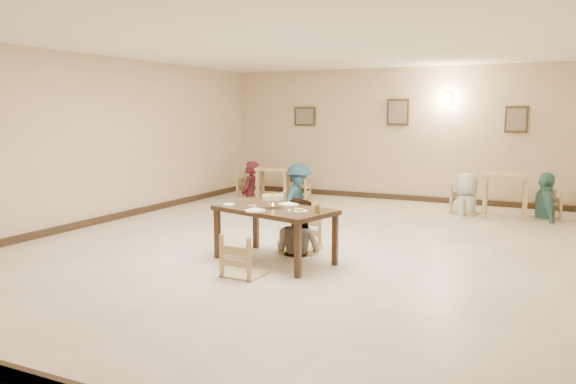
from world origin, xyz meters
The scene contains 33 objects.
floor centered at (0.00, 0.00, 0.00)m, with size 10.00×10.00×0.00m, color beige.
ceiling centered at (0.00, 0.00, 3.00)m, with size 10.00×10.00×0.00m, color white.
wall_back centered at (0.00, 5.00, 1.50)m, with size 10.00×10.00×0.00m, color beige.
wall_front centered at (0.00, -5.00, 1.50)m, with size 10.00×10.00×0.00m, color beige.
wall_left centered at (-4.00, 0.00, 1.50)m, with size 10.00×10.00×0.00m, color beige.
baseboard_back centered at (0.00, 4.97, 0.06)m, with size 8.00×0.06×0.12m, color #312316.
baseboard_front centered at (0.00, -4.97, 0.06)m, with size 8.00×0.06×0.12m, color #312316.
baseboard_left centered at (-3.97, 0.00, 0.06)m, with size 0.06×10.00×0.12m, color #312316.
picture_a centered at (-2.20, 4.96, 1.90)m, with size 0.55×0.04×0.45m.
picture_b centered at (0.10, 4.96, 2.00)m, with size 0.50×0.04×0.60m.
picture_c centered at (2.60, 4.96, 1.85)m, with size 0.45×0.04×0.55m.
wall_sconce centered at (1.20, 4.96, 2.30)m, with size 0.16×0.05×0.22m, color #FFD88C.
main_table centered at (0.08, -1.09, 0.65)m, with size 1.74×1.25×0.73m.
chair_far centered at (0.16, -0.41, 0.54)m, with size 0.51×0.51×1.09m.
chair_near centered at (0.05, -1.82, 0.50)m, with size 0.47×0.47×0.99m.
main_diner centered at (0.16, -0.51, 0.80)m, with size 0.77×0.60×1.59m, color gray.
curry_warmer centered at (0.07, -1.12, 0.88)m, with size 0.31×0.28×0.25m.
rice_plate_far centered at (0.17, -0.84, 0.75)m, with size 0.29×0.29×0.07m.
rice_plate_near centered at (-0.01, -1.44, 0.75)m, with size 0.26×0.26×0.06m.
fried_plate centered at (0.50, -1.25, 0.75)m, with size 0.27×0.27×0.06m.
chili_dish centered at (-0.25, -1.12, 0.74)m, with size 0.12×0.12×0.02m.
napkin_cutlery centered at (-0.54, -1.23, 0.75)m, with size 0.16×0.24×0.03m.
drink_glass centered at (0.75, -1.22, 0.80)m, with size 0.07×0.07×0.14m.
bg_table_left centered at (-2.46, 3.78, 0.62)m, with size 0.96×0.96×0.75m.
bg_table_right centered at (2.55, 3.77, 0.69)m, with size 0.90×0.90×0.83m.
bg_chair_ll centered at (-3.10, 3.81, 0.54)m, with size 0.51×0.51×1.09m.
bg_chair_lr centered at (-1.81, 3.77, 0.49)m, with size 0.46×0.46×0.98m.
bg_chair_rl centered at (1.84, 3.78, 0.52)m, with size 0.49×0.49×1.04m.
bg_chair_rr centered at (3.27, 3.84, 0.50)m, with size 0.47×0.47×1.01m.
bg_diner_a centered at (-3.10, 3.81, 0.86)m, with size 0.62×0.41×1.71m, color #571C29.
bg_diner_b centered at (-1.81, 3.77, 0.87)m, with size 1.12×0.65×1.74m, color teal.
bg_diner_c centered at (1.84, 3.78, 0.82)m, with size 0.80×0.52×1.64m, color silver.
bg_diner_d centered at (3.27, 3.84, 0.89)m, with size 1.04×0.43×1.78m, color teal.
Camera 1 is at (3.46, -7.63, 1.99)m, focal length 35.00 mm.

